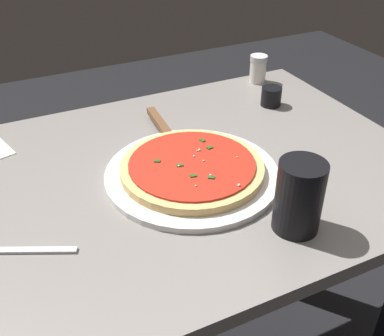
{
  "coord_description": "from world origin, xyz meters",
  "views": [
    {
      "loc": [
        0.3,
        0.69,
        1.26
      ],
      "look_at": [
        -0.02,
        0.03,
        0.77
      ],
      "focal_mm": 43.69,
      "sensor_mm": 36.0,
      "label": 1
    }
  ],
  "objects": [
    {
      "name": "pizza_server",
      "position": [
        -0.03,
        -0.13,
        0.77
      ],
      "size": [
        0.08,
        0.22,
        0.01
      ],
      "color": "silver",
      "rests_on": "serving_plate"
    },
    {
      "name": "pizza",
      "position": [
        -0.02,
        0.03,
        0.77
      ],
      "size": [
        0.27,
        0.27,
        0.02
      ],
      "color": "#DBB26B",
      "rests_on": "serving_plate"
    },
    {
      "name": "cup_small_sauce",
      "position": [
        -0.33,
        -0.16,
        0.77
      ],
      "size": [
        0.05,
        0.05,
        0.05
      ],
      "primitive_type": "cylinder",
      "color": "black",
      "rests_on": "restaurant_table"
    },
    {
      "name": "serving_plate",
      "position": [
        -0.02,
        0.03,
        0.76
      ],
      "size": [
        0.33,
        0.33,
        0.01
      ],
      "primitive_type": "cylinder",
      "color": "white",
      "rests_on": "restaurant_table"
    },
    {
      "name": "parmesan_shaker",
      "position": [
        -0.38,
        -0.3,
        0.79
      ],
      "size": [
        0.05,
        0.05,
        0.07
      ],
      "color": "silver",
      "rests_on": "restaurant_table"
    },
    {
      "name": "fork",
      "position": [
        0.33,
        0.09,
        0.75
      ],
      "size": [
        0.18,
        0.1,
        0.0
      ],
      "color": "silver",
      "rests_on": "restaurant_table"
    },
    {
      "name": "restaurant_table",
      "position": [
        0.0,
        0.0,
        0.59
      ],
      "size": [
        0.99,
        0.7,
        0.75
      ],
      "color": "black",
      "rests_on": "ground_plane"
    },
    {
      "name": "cup_tall_drink",
      "position": [
        -0.11,
        0.24,
        0.81
      ],
      "size": [
        0.08,
        0.08,
        0.12
      ],
      "primitive_type": "cylinder",
      "color": "black",
      "rests_on": "restaurant_table"
    }
  ]
}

